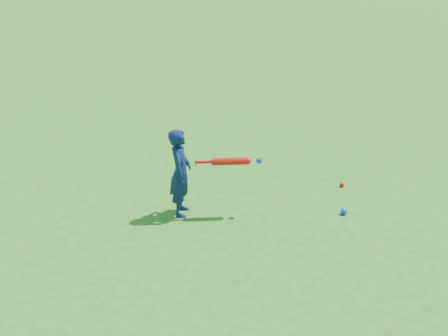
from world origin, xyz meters
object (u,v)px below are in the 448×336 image
child (180,173)px  ground_ball_blue (344,212)px  bat_swing (233,161)px  ground_ball_red (342,185)px

child → ground_ball_blue: bearing=-88.8°
ground_ball_blue → bat_swing: bat_swing is taller
ground_ball_red → ground_ball_blue: size_ratio=0.83×
child → ground_ball_red: child is taller
ground_ball_blue → bat_swing: 1.45m
child → ground_ball_red: 2.24m
bat_swing → ground_ball_red: bearing=23.4°
child → ground_ball_red: (2.17, 0.29, -0.49)m
ground_ball_red → bat_swing: bearing=-165.1°
ground_ball_red → bat_swing: size_ratio=0.08×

